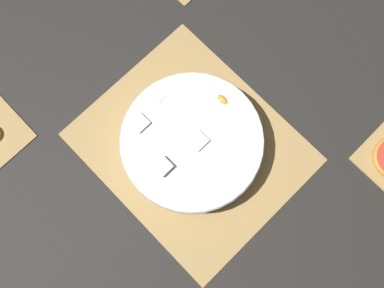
# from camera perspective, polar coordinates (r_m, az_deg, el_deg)

# --- Properties ---
(ground_plane) EXTENTS (6.00, 6.00, 0.00)m
(ground_plane) POSITION_cam_1_polar(r_m,az_deg,el_deg) (0.96, 0.00, -0.42)
(ground_plane) COLOR black
(bamboo_mat_center) EXTENTS (0.44, 0.37, 0.01)m
(bamboo_mat_center) POSITION_cam_1_polar(r_m,az_deg,el_deg) (0.95, 0.00, -0.38)
(bamboo_mat_center) COLOR #A8844C
(bamboo_mat_center) RESTS_ON ground_plane
(fruit_salad_bowl) EXTENTS (0.29, 0.29, 0.07)m
(fruit_salad_bowl) POSITION_cam_1_polar(r_m,az_deg,el_deg) (0.92, -0.03, 0.20)
(fruit_salad_bowl) COLOR silver
(fruit_salad_bowl) RESTS_ON bamboo_mat_center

